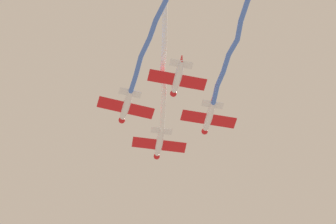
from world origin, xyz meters
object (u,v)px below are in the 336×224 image
(airplane_left_wing, at_px, (126,107))
(airplane_right_wing, at_px, (209,118))
(airplane_slot, at_px, (177,79))
(airplane_lead, at_px, (159,144))

(airplane_left_wing, xyz_separation_m, airplane_right_wing, (-8.16, -8.24, 0.70))
(airplane_left_wing, distance_m, airplane_slot, 8.20)
(airplane_lead, xyz_separation_m, airplane_slot, (-8.23, 8.16, -0.20))
(airplane_lead, relative_size, airplane_left_wing, 0.99)
(airplane_right_wing, distance_m, airplane_slot, 8.21)
(airplane_lead, relative_size, airplane_slot, 1.03)
(airplane_lead, height_order, airplane_left_wing, airplane_lead)
(airplane_slot, bearing_deg, airplane_left_wing, 45.30)
(airplane_left_wing, distance_m, airplane_right_wing, 11.62)
(airplane_lead, relative_size, airplane_right_wing, 1.02)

